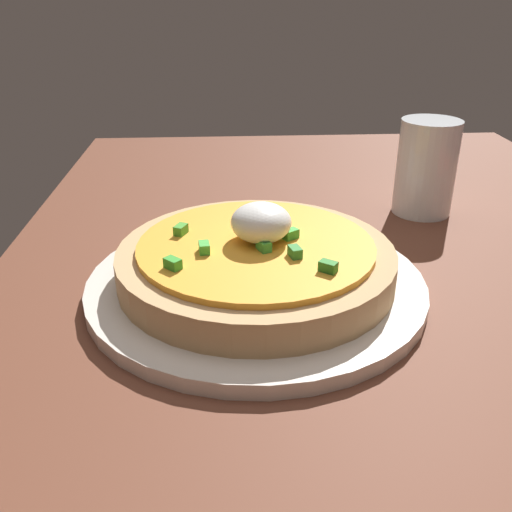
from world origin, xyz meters
TOP-DOWN VIEW (x-y plane):
  - dining_table at (0.00, 0.00)cm, footprint 93.33×68.68cm
  - plate at (6.50, -10.52)cm, footprint 28.05×28.05cm
  - pizza at (6.49, -10.51)cm, footprint 22.75×22.75cm
  - cup_near at (-10.42, 9.19)cm, footprint 6.44×6.44cm

SIDE VIEW (x-z plane):
  - dining_table at x=0.00cm, z-range 0.00..2.63cm
  - plate at x=6.50cm, z-range 2.63..3.85cm
  - pizza at x=6.49cm, z-range 2.37..8.71cm
  - cup_near at x=-10.42cm, z-range 2.06..12.45cm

